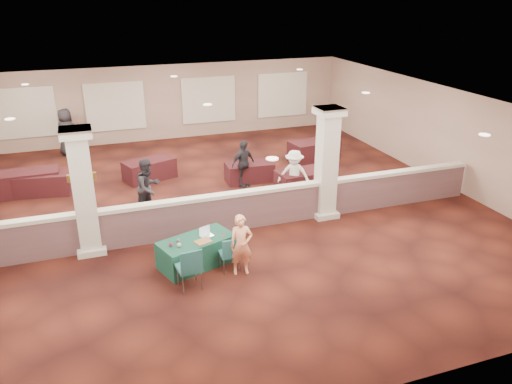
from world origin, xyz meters
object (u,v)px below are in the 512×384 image
object	(u,v)px
far_table_front_left	(43,184)
far_table_back_right	(314,151)
woman	(241,245)
attendee_b	(294,175)
attendee_a	(148,188)
attendee_d	(67,132)
conf_chair_main	(230,252)
far_table_front_center	(249,172)
far_table_back_center	(150,170)
near_table	(197,252)
conf_chair_side	(190,266)
far_table_back_left	(30,182)
attendee_c	(243,164)
far_table_front_right	(306,181)

from	to	relation	value
far_table_front_left	far_table_back_right	bearing A→B (deg)	1.18
woman	attendee_b	distance (m)	4.73
attendee_a	attendee_d	distance (m)	7.15
far_table_front_left	far_table_back_right	xyz separation A→B (m)	(9.69, 0.20, 0.04)
conf_chair_main	attendee_d	xyz separation A→B (m)	(-3.53, 10.58, 0.41)
attendee_a	attendee_b	xyz separation A→B (m)	(4.46, -0.20, -0.08)
far_table_front_left	far_table_front_center	size ratio (longest dim) A/B	1.05
far_table_back_right	far_table_back_center	bearing A→B (deg)	180.00
near_table	far_table_front_left	size ratio (longest dim) A/B	1.05
conf_chair_side	woman	distance (m)	1.31
woman	far_table_back_center	xyz separation A→B (m)	(-1.13, 6.92, -0.39)
near_table	far_table_back_left	xyz separation A→B (m)	(-4.07, 6.20, 0.04)
conf_chair_side	far_table_back_center	distance (m)	7.24
conf_chair_main	far_table_front_center	bearing A→B (deg)	67.76
woman	attendee_d	xyz separation A→B (m)	(-3.76, 10.72, 0.20)
conf_chair_side	attendee_d	bearing A→B (deg)	97.65
attendee_a	attendee_d	size ratio (longest dim) A/B	0.93
far_table_back_left	far_table_front_left	bearing A→B (deg)	-25.96
conf_chair_main	attendee_a	distance (m)	4.02
far_table_front_center	far_table_front_left	bearing A→B (deg)	170.36
conf_chair_main	far_table_front_center	distance (m)	5.93
woman	near_table	bearing A→B (deg)	148.41
attendee_a	attendee_c	bearing A→B (deg)	-13.12
far_table_front_right	far_table_front_center	bearing A→B (deg)	131.43
attendee_c	attendee_d	world-z (taller)	attendee_d
near_table	far_table_front_center	world-z (taller)	near_table
conf_chair_side	far_table_back_right	xyz separation A→B (m)	(6.40, 7.23, -0.22)
far_table_back_center	attendee_d	distance (m)	4.66
near_table	far_table_back_center	world-z (taller)	far_table_back_center
far_table_back_left	far_table_back_center	world-z (taller)	far_table_back_left
far_table_back_right	attendee_a	world-z (taller)	attendee_a
woman	attendee_b	size ratio (longest dim) A/B	0.93
far_table_front_center	attendee_a	xyz separation A→B (m)	(-3.62, -1.67, 0.54)
woman	attendee_b	bearing A→B (deg)	59.34
far_table_back_right	attendee_d	size ratio (longest dim) A/B	1.01
attendee_d	far_table_front_center	bearing A→B (deg)	174.44
far_table_front_right	attendee_b	world-z (taller)	attendee_b
near_table	far_table_back_center	distance (m)	6.20
near_table	conf_chair_main	size ratio (longest dim) A/B	2.01
attendee_c	attendee_d	size ratio (longest dim) A/B	0.85
far_table_back_center	far_table_back_left	bearing A→B (deg)	180.00
attendee_a	far_table_back_center	bearing A→B (deg)	47.36
conf_chair_main	far_table_back_center	xyz separation A→B (m)	(-0.90, 6.78, -0.17)
conf_chair_side	attendee_d	size ratio (longest dim) A/B	0.55
attendee_c	far_table_back_center	bearing A→B (deg)	125.86
far_table_front_center	attendee_b	world-z (taller)	attendee_b
attendee_d	far_table_back_right	bearing A→B (deg)	-167.40
conf_chair_side	attendee_c	size ratio (longest dim) A/B	0.64
far_table_front_right	far_table_back_center	xyz separation A→B (m)	(-4.59, 2.90, -0.03)
far_table_front_center	far_table_back_left	world-z (taller)	far_table_back_left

